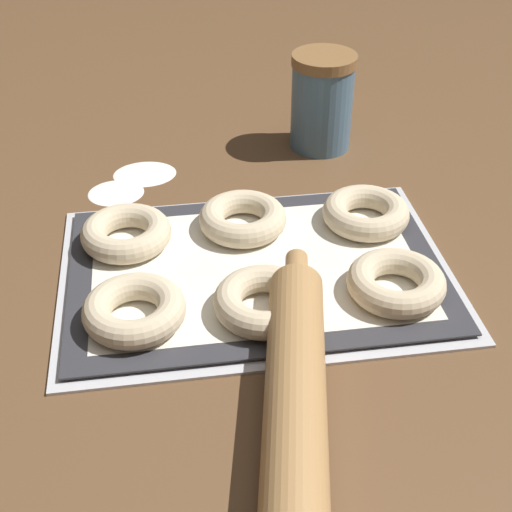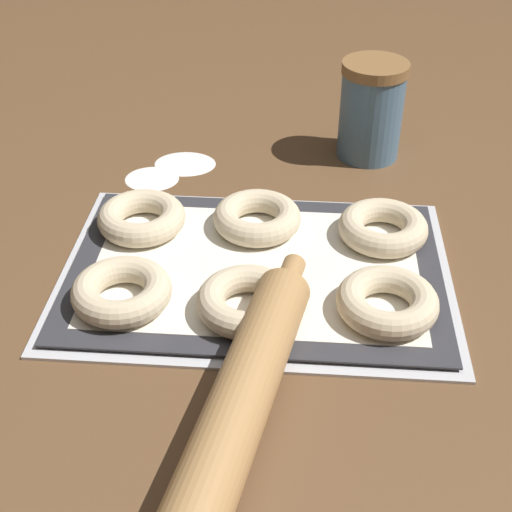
# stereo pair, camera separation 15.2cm
# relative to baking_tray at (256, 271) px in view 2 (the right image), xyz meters

# --- Properties ---
(ground_plane) EXTENTS (2.80, 2.80, 0.00)m
(ground_plane) POSITION_rel_baking_tray_xyz_m (0.01, -0.02, -0.00)
(ground_plane) COLOR brown
(baking_tray) EXTENTS (0.47, 0.33, 0.01)m
(baking_tray) POSITION_rel_baking_tray_xyz_m (0.00, 0.00, 0.00)
(baking_tray) COLOR silver
(baking_tray) RESTS_ON ground_plane
(baking_mat) EXTENTS (0.45, 0.31, 0.00)m
(baking_mat) POSITION_rel_baking_tray_xyz_m (0.00, -0.00, 0.01)
(baking_mat) COLOR #333338
(baking_mat) RESTS_ON baking_tray
(bagel_front_left) EXTENTS (0.11, 0.11, 0.03)m
(bagel_front_left) POSITION_rel_baking_tray_xyz_m (-0.15, -0.08, 0.02)
(bagel_front_left) COLOR beige
(bagel_front_left) RESTS_ON baking_mat
(bagel_front_center) EXTENTS (0.11, 0.11, 0.03)m
(bagel_front_center) POSITION_rel_baking_tray_xyz_m (-0.00, -0.08, 0.02)
(bagel_front_center) COLOR beige
(bagel_front_center) RESTS_ON baking_mat
(bagel_front_right) EXTENTS (0.11, 0.11, 0.03)m
(bagel_front_right) POSITION_rel_baking_tray_xyz_m (0.15, -0.07, 0.02)
(bagel_front_right) COLOR beige
(bagel_front_right) RESTS_ON baking_mat
(bagel_back_left) EXTENTS (0.11, 0.11, 0.03)m
(bagel_back_left) POSITION_rel_baking_tray_xyz_m (-0.15, 0.07, 0.02)
(bagel_back_left) COLOR beige
(bagel_back_left) RESTS_ON baking_mat
(bagel_back_center) EXTENTS (0.11, 0.11, 0.03)m
(bagel_back_center) POSITION_rel_baking_tray_xyz_m (-0.00, 0.08, 0.02)
(bagel_back_center) COLOR beige
(bagel_back_center) RESTS_ON baking_mat
(bagel_back_right) EXTENTS (0.11, 0.11, 0.03)m
(bagel_back_right) POSITION_rel_baking_tray_xyz_m (0.16, 0.07, 0.02)
(bagel_back_right) COLOR beige
(bagel_back_right) RESTS_ON baking_mat
(flour_canister) EXTENTS (0.10, 0.10, 0.15)m
(flour_canister) POSITION_rel_baking_tray_xyz_m (0.15, 0.31, 0.07)
(flour_canister) COLOR slate
(flour_canister) RESTS_ON ground_plane
(rolling_pin) EXTENTS (0.13, 0.46, 0.06)m
(rolling_pin) POSITION_rel_baking_tray_xyz_m (0.00, -0.24, 0.03)
(rolling_pin) COLOR #AD7F4C
(rolling_pin) RESTS_ON ground_plane
(flour_patch_near) EXTENTS (0.08, 0.07, 0.00)m
(flour_patch_near) POSITION_rel_baking_tray_xyz_m (-0.17, 0.22, -0.00)
(flour_patch_near) COLOR white
(flour_patch_near) RESTS_ON ground_plane
(flour_patch_far) EXTENTS (0.09, 0.08, 0.00)m
(flour_patch_far) POSITION_rel_baking_tray_xyz_m (-0.13, 0.26, -0.00)
(flour_patch_far) COLOR white
(flour_patch_far) RESTS_ON ground_plane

